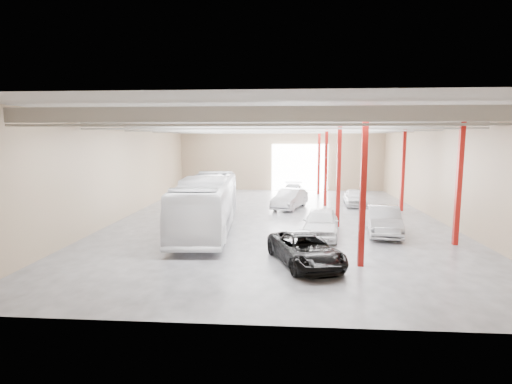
# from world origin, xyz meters

# --- Properties ---
(depot_shell) EXTENTS (22.12, 32.12, 7.06)m
(depot_shell) POSITION_xyz_m (0.13, 0.48, 4.98)
(depot_shell) COLOR #434348
(depot_shell) RESTS_ON ground
(coach_bus) EXTENTS (3.59, 12.23, 3.36)m
(coach_bus) POSITION_xyz_m (-4.30, -3.73, 1.68)
(coach_bus) COLOR white
(coach_bus) RESTS_ON ground
(black_sedan) EXTENTS (3.84, 5.50, 1.39)m
(black_sedan) POSITION_xyz_m (1.36, -9.95, 0.70)
(black_sedan) COLOR black
(black_sedan) RESTS_ON ground
(car_row_a) EXTENTS (2.56, 5.06, 1.65)m
(car_row_a) POSITION_xyz_m (2.50, -4.75, 0.83)
(car_row_a) COLOR white
(car_row_a) RESTS_ON ground
(car_row_b) EXTENTS (3.19, 5.05, 1.57)m
(car_row_b) POSITION_xyz_m (0.82, 4.50, 0.79)
(car_row_b) COLOR #B4B3B8
(car_row_b) RESTS_ON ground
(car_row_c) EXTENTS (2.15, 4.92, 1.41)m
(car_row_c) POSITION_xyz_m (1.20, 9.70, 0.70)
(car_row_c) COLOR slate
(car_row_c) RESTS_ON ground
(car_right_near) EXTENTS (2.44, 5.22, 1.65)m
(car_right_near) POSITION_xyz_m (6.26, -3.83, 0.83)
(car_right_near) COLOR #A3A4A8
(car_right_near) RESTS_ON ground
(car_right_far) EXTENTS (1.83, 4.14, 1.38)m
(car_right_far) POSITION_xyz_m (6.27, 6.24, 0.69)
(car_right_far) COLOR silver
(car_right_far) RESTS_ON ground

